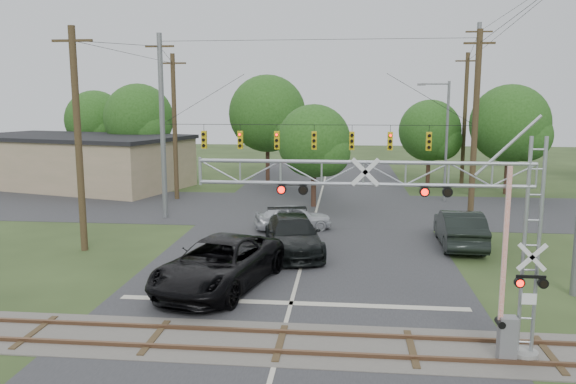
# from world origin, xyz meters

# --- Properties ---
(ground) EXTENTS (160.00, 160.00, 0.00)m
(ground) POSITION_xyz_m (0.00, 0.00, 0.00)
(ground) COLOR #2A3A1A
(ground) RESTS_ON ground
(road_main) EXTENTS (14.00, 90.00, 0.02)m
(road_main) POSITION_xyz_m (0.00, 10.00, 0.01)
(road_main) COLOR #2D2D30
(road_main) RESTS_ON ground
(road_cross) EXTENTS (90.00, 12.00, 0.02)m
(road_cross) POSITION_xyz_m (0.00, 24.00, 0.01)
(road_cross) COLOR #2D2D30
(road_cross) RESTS_ON ground
(railroad_track) EXTENTS (90.00, 3.20, 0.17)m
(railroad_track) POSITION_xyz_m (0.00, 2.00, 0.03)
(railroad_track) COLOR #514B46
(railroad_track) RESTS_ON ground
(crossing_gantry) EXTENTS (9.95, 0.83, 6.49)m
(crossing_gantry) POSITION_xyz_m (4.26, 1.65, 4.03)
(crossing_gantry) COLOR gray
(crossing_gantry) RESTS_ON ground
(traffic_signal_span) EXTENTS (19.34, 0.36, 11.50)m
(traffic_signal_span) POSITION_xyz_m (0.88, 20.00, 5.60)
(traffic_signal_span) COLOR slate
(traffic_signal_span) RESTS_ON ground
(pickup_black) EXTENTS (4.92, 7.70, 1.98)m
(pickup_black) POSITION_xyz_m (-3.04, 7.03, 0.99)
(pickup_black) COLOR black
(pickup_black) RESTS_ON ground
(car_dark) EXTENTS (3.76, 6.58, 1.80)m
(car_dark) POSITION_xyz_m (-0.58, 12.57, 0.90)
(car_dark) COLOR black
(car_dark) RESTS_ON ground
(sedan_silver) EXTENTS (4.75, 3.07, 1.51)m
(sedan_silver) POSITION_xyz_m (-1.05, 17.44, 0.75)
(sedan_silver) COLOR #B4B7BD
(sedan_silver) RESTS_ON ground
(suv_dark) EXTENTS (2.22, 5.82, 1.89)m
(suv_dark) POSITION_xyz_m (7.82, 14.66, 0.95)
(suv_dark) COLOR black
(suv_dark) RESTS_ON ground
(commercial_building) EXTENTS (20.93, 14.44, 4.45)m
(commercial_building) POSITION_xyz_m (-21.46, 32.15, 2.23)
(commercial_building) COLOR gray
(commercial_building) RESTS_ON ground
(streetlight) EXTENTS (2.35, 0.24, 8.81)m
(streetlight) POSITION_xyz_m (9.09, 27.81, 4.93)
(streetlight) COLOR slate
(streetlight) RESTS_ON ground
(utility_poles) EXTENTS (25.04, 27.94, 13.37)m
(utility_poles) POSITION_xyz_m (3.32, 22.27, 6.14)
(utility_poles) COLOR #3D301C
(utility_poles) RESTS_ON ground
(treeline) EXTENTS (56.76, 21.24, 10.08)m
(treeline) POSITION_xyz_m (2.11, 35.31, 5.79)
(treeline) COLOR #3B251A
(treeline) RESTS_ON ground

